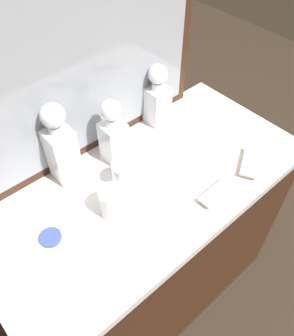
{
  "coord_description": "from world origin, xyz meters",
  "views": [
    {
      "loc": [
        -0.53,
        -0.6,
        1.86
      ],
      "look_at": [
        0.0,
        0.0,
        0.97
      ],
      "focal_mm": 37.32,
      "sensor_mm": 36.0,
      "label": 1
    }
  ],
  "objects_px": {
    "silver_brush_far_right": "(250,163)",
    "silver_brush_far_left": "(217,193)",
    "crystal_decanter_front": "(114,137)",
    "crystal_decanter_right": "(157,100)",
    "porcelain_dish": "(50,237)",
    "crystal_tumbler_right": "(113,203)",
    "crystal_decanter_left": "(61,150)",
    "crystal_tumbler_front": "(123,175)"
  },
  "relations": [
    {
      "from": "crystal_tumbler_right",
      "to": "silver_brush_far_right",
      "type": "xyz_separation_m",
      "value": [
        0.51,
        -0.17,
        -0.04
      ]
    },
    {
      "from": "crystal_tumbler_front",
      "to": "silver_brush_far_right",
      "type": "xyz_separation_m",
      "value": [
        0.41,
        -0.25,
        -0.03
      ]
    },
    {
      "from": "silver_brush_far_right",
      "to": "crystal_tumbler_right",
      "type": "bearing_deg",
      "value": 161.49
    },
    {
      "from": "crystal_decanter_front",
      "to": "crystal_tumbler_right",
      "type": "bearing_deg",
      "value": -129.09
    },
    {
      "from": "crystal_decanter_left",
      "to": "crystal_decanter_right",
      "type": "bearing_deg",
      "value": 1.6
    },
    {
      "from": "crystal_decanter_front",
      "to": "silver_brush_far_right",
      "type": "relative_size",
      "value": 1.64
    },
    {
      "from": "silver_brush_far_right",
      "to": "porcelain_dish",
      "type": "distance_m",
      "value": 0.76
    },
    {
      "from": "crystal_tumbler_front",
      "to": "silver_brush_far_right",
      "type": "bearing_deg",
      "value": -31.26
    },
    {
      "from": "crystal_decanter_front",
      "to": "silver_brush_far_right",
      "type": "bearing_deg",
      "value": -46.22
    },
    {
      "from": "crystal_decanter_left",
      "to": "crystal_decanter_front",
      "type": "bearing_deg",
      "value": -13.14
    },
    {
      "from": "silver_brush_far_right",
      "to": "silver_brush_far_left",
      "type": "height_order",
      "value": "same"
    },
    {
      "from": "silver_brush_far_right",
      "to": "crystal_decanter_front",
      "type": "bearing_deg",
      "value": 133.78
    },
    {
      "from": "crystal_decanter_front",
      "to": "silver_brush_far_right",
      "type": "height_order",
      "value": "crystal_decanter_front"
    },
    {
      "from": "crystal_decanter_right",
      "to": "crystal_decanter_left",
      "type": "bearing_deg",
      "value": -178.4
    },
    {
      "from": "crystal_decanter_left",
      "to": "crystal_tumbler_front",
      "type": "bearing_deg",
      "value": -51.2
    },
    {
      "from": "crystal_decanter_left",
      "to": "silver_brush_far_left",
      "type": "distance_m",
      "value": 0.55
    },
    {
      "from": "crystal_decanter_front",
      "to": "crystal_decanter_right",
      "type": "height_order",
      "value": "same"
    },
    {
      "from": "crystal_tumbler_front",
      "to": "silver_brush_far_left",
      "type": "xyz_separation_m",
      "value": [
        0.21,
        -0.26,
        -0.03
      ]
    },
    {
      "from": "crystal_decanter_left",
      "to": "crystal_tumbler_right",
      "type": "height_order",
      "value": "crystal_decanter_left"
    },
    {
      "from": "crystal_decanter_left",
      "to": "crystal_tumbler_right",
      "type": "relative_size",
      "value": 3.02
    },
    {
      "from": "crystal_decanter_front",
      "to": "porcelain_dish",
      "type": "relative_size",
      "value": 3.73
    },
    {
      "from": "crystal_decanter_left",
      "to": "silver_brush_far_left",
      "type": "height_order",
      "value": "crystal_decanter_left"
    },
    {
      "from": "silver_brush_far_left",
      "to": "porcelain_dish",
      "type": "relative_size",
      "value": 2.1
    },
    {
      "from": "crystal_tumbler_front",
      "to": "silver_brush_far_left",
      "type": "relative_size",
      "value": 0.62
    },
    {
      "from": "silver_brush_far_right",
      "to": "silver_brush_far_left",
      "type": "relative_size",
      "value": 1.08
    },
    {
      "from": "crystal_decanter_left",
      "to": "silver_brush_far_left",
      "type": "xyz_separation_m",
      "value": [
        0.34,
        -0.42,
        -0.12
      ]
    },
    {
      "from": "silver_brush_far_left",
      "to": "porcelain_dish",
      "type": "xyz_separation_m",
      "value": [
        -0.52,
        0.23,
        -0.01
      ]
    },
    {
      "from": "crystal_decanter_right",
      "to": "porcelain_dish",
      "type": "distance_m",
      "value": 0.68
    },
    {
      "from": "silver_brush_far_left",
      "to": "crystal_tumbler_front",
      "type": "bearing_deg",
      "value": 128.57
    },
    {
      "from": "silver_brush_far_right",
      "to": "silver_brush_far_left",
      "type": "bearing_deg",
      "value": -177.22
    },
    {
      "from": "silver_brush_far_right",
      "to": "porcelain_dish",
      "type": "height_order",
      "value": "silver_brush_far_right"
    },
    {
      "from": "crystal_decanter_left",
      "to": "silver_brush_far_right",
      "type": "height_order",
      "value": "crystal_decanter_left"
    },
    {
      "from": "silver_brush_far_right",
      "to": "porcelain_dish",
      "type": "bearing_deg",
      "value": 162.9
    },
    {
      "from": "porcelain_dish",
      "to": "crystal_decanter_right",
      "type": "bearing_deg",
      "value": 17.46
    },
    {
      "from": "crystal_decanter_left",
      "to": "porcelain_dish",
      "type": "distance_m",
      "value": 0.29
    },
    {
      "from": "crystal_decanter_right",
      "to": "silver_brush_far_right",
      "type": "bearing_deg",
      "value": -78.54
    },
    {
      "from": "crystal_decanter_right",
      "to": "crystal_tumbler_front",
      "type": "distance_m",
      "value": 0.37
    },
    {
      "from": "crystal_decanter_front",
      "to": "crystal_tumbler_front",
      "type": "height_order",
      "value": "crystal_decanter_front"
    },
    {
      "from": "crystal_decanter_front",
      "to": "crystal_tumbler_right",
      "type": "distance_m",
      "value": 0.26
    },
    {
      "from": "crystal_tumbler_front",
      "to": "silver_brush_far_right",
      "type": "relative_size",
      "value": 0.57
    },
    {
      "from": "crystal_tumbler_right",
      "to": "silver_brush_far_left",
      "type": "bearing_deg",
      "value": -30.36
    },
    {
      "from": "crystal_decanter_front",
      "to": "crystal_decanter_right",
      "type": "relative_size",
      "value": 1.0
    }
  ]
}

